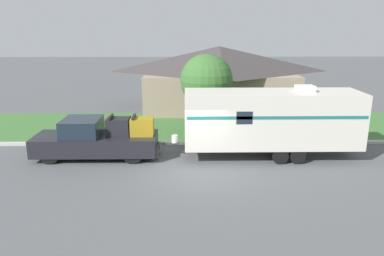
% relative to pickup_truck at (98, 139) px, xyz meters
% --- Properties ---
extents(ground_plane, '(120.00, 120.00, 0.00)m').
position_rel_pickup_truck_xyz_m(ground_plane, '(4.60, -1.85, -0.88)').
color(ground_plane, '#515456').
extents(curb_strip, '(80.00, 0.30, 0.14)m').
position_rel_pickup_truck_xyz_m(curb_strip, '(4.60, 1.90, -0.81)').
color(curb_strip, '#ADADA8').
rests_on(curb_strip, ground_plane).
extents(lawn_strip, '(80.00, 7.00, 0.03)m').
position_rel_pickup_truck_xyz_m(lawn_strip, '(4.60, 5.55, -0.86)').
color(lawn_strip, '#3D6B33').
rests_on(lawn_strip, ground_plane).
extents(house_across_street, '(11.49, 7.97, 4.53)m').
position_rel_pickup_truck_xyz_m(house_across_street, '(6.58, 11.16, 1.47)').
color(house_across_street, gray).
rests_on(house_across_street, ground_plane).
extents(pickup_truck, '(5.75, 2.03, 2.00)m').
position_rel_pickup_truck_xyz_m(pickup_truck, '(0.00, 0.00, 0.00)').
color(pickup_truck, black).
rests_on(pickup_truck, ground_plane).
extents(travel_trailer, '(9.10, 2.32, 3.37)m').
position_rel_pickup_truck_xyz_m(travel_trailer, '(8.09, -0.00, 0.96)').
color(travel_trailer, black).
rests_on(travel_trailer, ground_plane).
extents(mailbox, '(0.48, 0.20, 1.22)m').
position_rel_pickup_truck_xyz_m(mailbox, '(8.13, 2.84, 0.07)').
color(mailbox, brown).
rests_on(mailbox, ground_plane).
extents(tree_in_yard, '(2.90, 2.90, 4.53)m').
position_rel_pickup_truck_xyz_m(tree_in_yard, '(5.26, 3.76, 2.19)').
color(tree_in_yard, brown).
rests_on(tree_in_yard, ground_plane).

